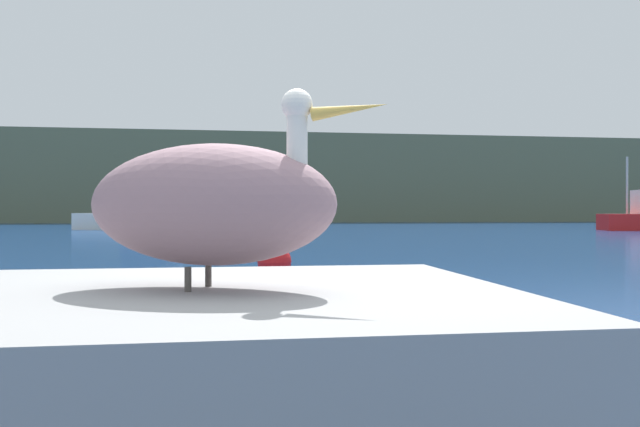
{
  "coord_description": "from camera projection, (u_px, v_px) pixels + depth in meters",
  "views": [
    {
      "loc": [
        -0.54,
        -3.26,
        1.1
      ],
      "look_at": [
        2.36,
        15.98,
        1.02
      ],
      "focal_mm": 35.67,
      "sensor_mm": 36.0,
      "label": 1
    }
  ],
  "objects": [
    {
      "name": "pelican",
      "position": [
        212.0,
        203.0,
        2.81
      ],
      "size": [
        1.38,
        0.99,
        0.87
      ],
      "rotation": [
        0.0,
        0.0,
        -0.42
      ],
      "color": "gray",
      "rests_on": "pier_dock"
    },
    {
      "name": "mooring_buoy",
      "position": [
        274.0,
        262.0,
        10.27
      ],
      "size": [
        0.55,
        0.55,
        0.55
      ],
      "primitive_type": "sphere",
      "color": "red",
      "rests_on": "ground"
    },
    {
      "name": "ground_plane",
      "position": [
        329.0,
        421.0,
        3.31
      ],
      "size": [
        260.0,
        260.0,
        0.0
      ],
      "primitive_type": "plane",
      "color": "navy"
    },
    {
      "name": "hillside_backdrop",
      "position": [
        230.0,
        180.0,
        64.48
      ],
      "size": [
        140.0,
        13.14,
        8.44
      ],
      "primitive_type": "cube",
      "color": "#5B664C",
      "rests_on": "ground"
    },
    {
      "name": "fishing_boat_white",
      "position": [
        145.0,
        216.0,
        36.8
      ],
      "size": [
        8.16,
        4.98,
        4.53
      ],
      "rotation": [
        0.0,
        0.0,
        -0.38
      ],
      "color": "white",
      "rests_on": "ground"
    },
    {
      "name": "pier_dock",
      "position": [
        210.0,
        374.0,
        2.82
      ],
      "size": [
        2.7,
        2.27,
        0.75
      ],
      "primitive_type": "cube",
      "color": "#989898",
      "rests_on": "ground"
    }
  ]
}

